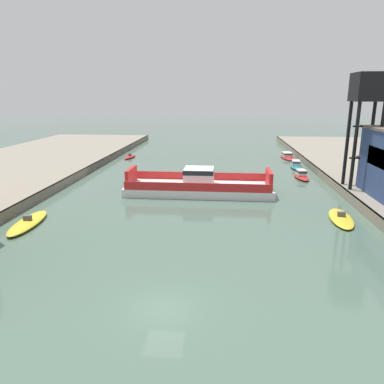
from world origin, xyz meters
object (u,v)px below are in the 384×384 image
moored_boat_near_left (301,175)px  moored_boat_far_right (287,156)px  moored_boat_upstream_a (28,223)px  moored_boat_near_right (341,218)px  crane_tower (369,96)px  moored_boat_far_left (296,165)px  moored_boat_mid_left (130,157)px  chain_ferry (199,185)px

moored_boat_near_left → moored_boat_far_right: (1.09, 20.04, -0.08)m
moored_boat_upstream_a → moored_boat_near_right: bearing=7.5°
crane_tower → moored_boat_far_right: bearing=97.9°
moored_boat_far_left → moored_boat_upstream_a: 47.66m
moored_boat_mid_left → moored_boat_far_right: bearing=4.8°
moored_boat_far_right → moored_boat_upstream_a: size_ratio=0.98×
moored_boat_near_right → moored_boat_far_left: bearing=88.5°
moored_boat_near_left → moored_boat_far_left: bearing=84.5°
moored_boat_upstream_a → crane_tower: bearing=21.1°
moored_boat_mid_left → crane_tower: bearing=-35.8°
moored_boat_near_left → moored_boat_upstream_a: size_ratio=0.67×
chain_ferry → moored_boat_near_right: chain_ferry is taller
moored_boat_mid_left → moored_boat_upstream_a: (-0.10, -41.81, 0.03)m
moored_boat_near_left → chain_ferry: bearing=-147.0°
chain_ferry → moored_boat_far_left: bearing=49.5°
moored_boat_near_right → moored_boat_far_right: (0.97, 40.32, 0.21)m
chain_ferry → moored_boat_mid_left: 32.18m
moored_boat_near_right → crane_tower: bearing=63.4°
moored_boat_far_left → crane_tower: crane_tower is taller
moored_boat_near_right → moored_boat_far_left: 29.57m
chain_ferry → moored_boat_near_left: (15.87, 10.32, -0.54)m
moored_boat_far_left → moored_boat_mid_left: bearing=166.7°
moored_boat_far_left → moored_boat_far_right: size_ratio=0.83×
moored_boat_near_left → moored_boat_far_right: bearing=86.9°
moored_boat_near_left → moored_boat_far_right: moored_boat_near_left is taller
moored_boat_far_right → moored_boat_upstream_a: moored_boat_far_right is taller
moored_boat_mid_left → moored_boat_far_right: (33.62, 2.84, 0.19)m
moored_boat_far_right → moored_boat_upstream_a: bearing=-127.1°
moored_boat_near_right → moored_boat_upstream_a: 33.02m
moored_boat_far_left → moored_boat_upstream_a: (-33.51, -33.89, -0.21)m
moored_boat_far_right → moored_boat_mid_left: bearing=-175.2°
moored_boat_near_left → moored_boat_far_left: size_ratio=0.83×
moored_boat_far_left → crane_tower: size_ratio=0.45×
moored_boat_near_right → moored_boat_far_left: (0.77, 29.56, 0.26)m
moored_boat_near_right → moored_boat_near_left: bearing=90.3°
moored_boat_near_right → crane_tower: crane_tower is taller
moored_boat_upstream_a → moored_boat_far_left: bearing=45.3°
moored_boat_far_left → moored_boat_upstream_a: moored_boat_far_left is taller
moored_boat_mid_left → crane_tower: crane_tower is taller
moored_boat_near_right → moored_boat_upstream_a: (-32.74, -4.33, 0.05)m
moored_boat_mid_left → chain_ferry: bearing=-58.8°
moored_boat_mid_left → moored_boat_far_left: bearing=-13.3°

